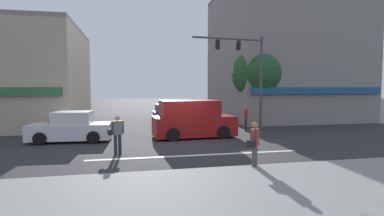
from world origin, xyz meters
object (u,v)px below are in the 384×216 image
at_px(van_parked_curbside, 193,120).
at_px(pedestrian_far_side, 117,132).
at_px(street_tree, 257,74).
at_px(pedestrian_mid_crossing, 246,117).
at_px(traffic_light_mast, 248,67).
at_px(utility_pole_far_right, 266,70).
at_px(sedan_waiting_far, 71,128).
at_px(sedan_crossing_center, 167,116).
at_px(utility_pole_near_left, 53,73).
at_px(pedestrian_foreground_with_bag, 254,143).

bearing_deg(van_parked_curbside, pedestrian_far_side, -138.22).
bearing_deg(street_tree, pedestrian_mid_crossing, -123.59).
distance_m(pedestrian_mid_crossing, pedestrian_far_side, 9.53).
height_order(traffic_light_mast, van_parked_curbside, traffic_light_mast).
height_order(utility_pole_far_right, traffic_light_mast, utility_pole_far_right).
distance_m(sedan_waiting_far, pedestrian_mid_crossing, 10.53).
bearing_deg(traffic_light_mast, street_tree, 56.20).
height_order(traffic_light_mast, pedestrian_far_side, traffic_light_mast).
bearing_deg(pedestrian_far_side, van_parked_curbside, 41.78).
distance_m(traffic_light_mast, sedan_waiting_far, 11.42).
height_order(sedan_waiting_far, pedestrian_far_side, pedestrian_far_side).
bearing_deg(pedestrian_mid_crossing, sedan_crossing_center, 138.71).
xyz_separation_m(utility_pole_near_left, sedan_waiting_far, (1.86, -4.54, -3.07)).
bearing_deg(pedestrian_mid_crossing, sedan_waiting_far, -171.42).
bearing_deg(sedan_crossing_center, pedestrian_far_side, -109.34).
distance_m(street_tree, sedan_waiting_far, 13.78).
height_order(traffic_light_mast, pedestrian_mid_crossing, traffic_light_mast).
bearing_deg(pedestrian_mid_crossing, utility_pole_far_right, 50.10).
xyz_separation_m(sedan_crossing_center, pedestrian_foreground_with_bag, (1.40, -12.83, 0.24)).
xyz_separation_m(van_parked_curbside, sedan_waiting_far, (-6.51, 0.11, -0.29)).
bearing_deg(pedestrian_far_side, street_tree, 40.13).
distance_m(utility_pole_far_right, pedestrian_far_side, 14.79).
distance_m(traffic_light_mast, van_parked_curbside, 5.66).
relative_size(utility_pole_near_left, pedestrian_far_side, 4.35).
xyz_separation_m(utility_pole_far_right, sedan_crossing_center, (-7.87, 0.22, -3.53)).
bearing_deg(utility_pole_near_left, utility_pole_far_right, 3.27).
height_order(traffic_light_mast, sedan_waiting_far, traffic_light_mast).
relative_size(street_tree, sedan_waiting_far, 1.38).
relative_size(utility_pole_far_right, pedestrian_far_side, 4.90).
relative_size(sedan_crossing_center, pedestrian_far_side, 2.47).
relative_size(sedan_crossing_center, pedestrian_foreground_with_bag, 2.47).
distance_m(traffic_light_mast, pedestrian_foreground_with_bag, 10.36).
relative_size(utility_pole_near_left, sedan_crossing_center, 1.76).
xyz_separation_m(traffic_light_mast, sedan_waiting_far, (-10.69, -2.01, -3.46)).
bearing_deg(pedestrian_foreground_with_bag, pedestrian_mid_crossing, 69.60).
bearing_deg(pedestrian_mid_crossing, street_tree, 56.41).
distance_m(utility_pole_near_left, pedestrian_far_side, 9.74).
height_order(street_tree, utility_pole_near_left, utility_pole_near_left).
relative_size(utility_pole_far_right, traffic_light_mast, 1.32).
height_order(utility_pole_far_right, sedan_crossing_center, utility_pole_far_right).
relative_size(traffic_light_mast, sedan_crossing_center, 1.50).
relative_size(utility_pole_near_left, pedestrian_foreground_with_bag, 4.35).
relative_size(street_tree, pedestrian_far_side, 3.46).
bearing_deg(utility_pole_near_left, street_tree, 0.91).
bearing_deg(pedestrian_far_side, pedestrian_mid_crossing, 33.65).
xyz_separation_m(street_tree, pedestrian_far_side, (-10.06, -8.48, -2.90)).
height_order(street_tree, utility_pole_far_right, utility_pole_far_right).
distance_m(van_parked_curbside, sedan_waiting_far, 6.52).
height_order(street_tree, sedan_crossing_center, street_tree).
distance_m(sedan_crossing_center, pedestrian_mid_crossing, 6.19).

